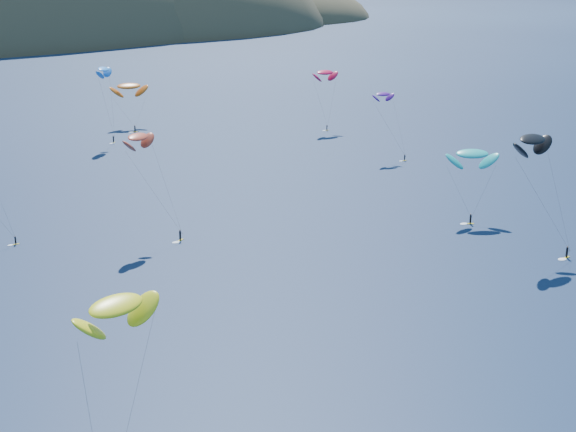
{
  "coord_description": "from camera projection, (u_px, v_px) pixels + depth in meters",
  "views": [
    {
      "loc": [
        -58.53,
        -30.35,
        52.11
      ],
      "look_at": [
        14.62,
        80.0,
        9.0
      ],
      "focal_mm": 50.0,
      "sensor_mm": 36.0,
      "label": 1
    }
  ],
  "objects": [
    {
      "name": "kitesurfer_7",
      "position": [
        533.0,
        139.0,
        144.18
      ],
      "size": [
        10.72,
        11.73,
        23.48
      ],
      "rotation": [
        0.0,
        0.0,
        0.13
      ],
      "color": "gold",
      "rests_on": "ground"
    },
    {
      "name": "kitesurfer_2",
      "position": [
        116.0,
        306.0,
        81.1
      ],
      "size": [
        11.97,
        12.45,
        21.03
      ],
      "rotation": [
        0.0,
        0.0,
        0.23
      ],
      "color": "gold",
      "rests_on": "ground"
    },
    {
      "name": "kitesurfer_9",
      "position": [
        138.0,
        137.0,
        150.96
      ],
      "size": [
        9.75,
        11.17,
        21.83
      ],
      "rotation": [
        0.0,
        0.0,
        0.51
      ],
      "color": "gold",
      "rests_on": "ground"
    },
    {
      "name": "kitesurfer_6",
      "position": [
        383.0,
        94.0,
        214.13
      ],
      "size": [
        6.69,
        10.22,
        18.63
      ],
      "rotation": [
        0.0,
        0.0,
        -0.11
      ],
      "color": "gold",
      "rests_on": "ground"
    },
    {
      "name": "kitesurfer_11",
      "position": [
        129.0,
        86.0,
        254.78
      ],
      "size": [
        12.38,
        14.87,
        15.83
      ],
      "rotation": [
        0.0,
        0.0,
        -0.19
      ],
      "color": "gold",
      "rests_on": "ground"
    },
    {
      "name": "kitesurfer_4",
      "position": [
        104.0,
        69.0,
        228.97
      ],
      "size": [
        8.53,
        8.88,
        23.57
      ],
      "rotation": [
        0.0,
        0.0,
        0.84
      ],
      "color": "gold",
      "rests_on": "ground"
    },
    {
      "name": "kitesurfer_8",
      "position": [
        325.0,
        72.0,
        248.46
      ],
      "size": [
        9.09,
        5.59,
        20.1
      ],
      "rotation": [
        0.0,
        0.0,
        0.03
      ],
      "color": "gold",
      "rests_on": "ground"
    },
    {
      "name": "kitesurfer_5",
      "position": [
        472.0,
        154.0,
        164.38
      ],
      "size": [
        11.47,
        9.42,
        16.3
      ],
      "rotation": [
        0.0,
        0.0,
        -0.51
      ],
      "color": "gold",
      "rests_on": "ground"
    }
  ]
}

